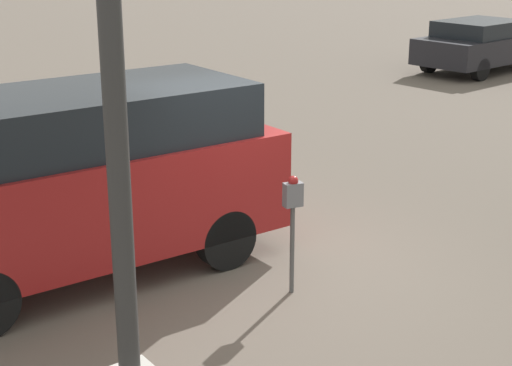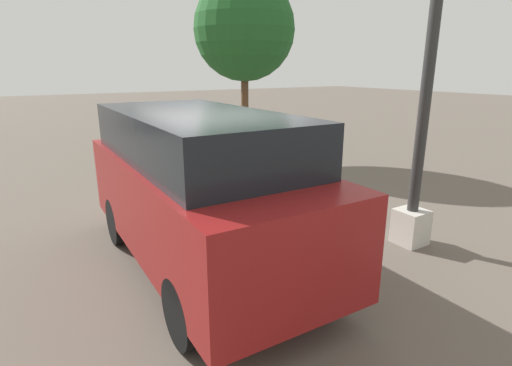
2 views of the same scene
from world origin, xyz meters
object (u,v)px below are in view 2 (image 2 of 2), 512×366
Objects in this scene: parked_van at (200,186)px; street_tree at (244,30)px; parking_meter_near at (255,160)px; parking_meter_far at (138,116)px; lamp_post at (424,109)px.

street_tree is (-5.54, 3.91, 2.53)m from parked_van.
street_tree is (-3.96, 2.09, 2.70)m from parking_meter_near.
parked_van is at bearing -35.21° from street_tree.
parked_van reaches higher than parking_meter_near.
parked_van reaches higher than parking_meter_far.
parking_meter_far is 4.90m from street_tree.
lamp_post is (2.61, 1.27, 1.12)m from parking_meter_near.
parking_meter_far is at bearing -148.42° from street_tree.
lamp_post is 1.35× the size of parked_van.
parking_meter_near is at bearing -27.88° from street_tree.
parking_meter_far is 10.25m from lamp_post.
parked_van is (1.58, -1.81, 0.18)m from parking_meter_near.
street_tree is at bearing 145.48° from parked_van.
parked_van is at bearing -37.46° from parking_meter_near.
lamp_post is (10.11, 1.35, 1.02)m from parking_meter_far.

